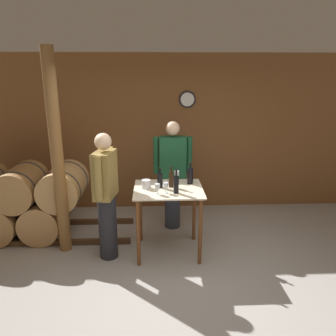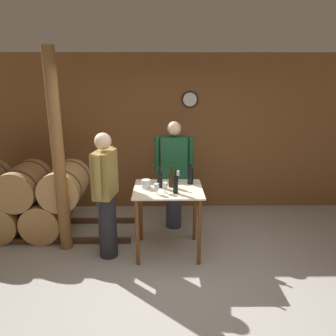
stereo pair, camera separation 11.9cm
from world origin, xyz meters
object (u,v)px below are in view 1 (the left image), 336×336
object	(u,v)px
wine_bottle_center	(176,184)
ice_bucket	(146,184)
person_host	(106,194)
wine_bottle_left	(171,179)
wine_glass_near_center	(166,185)
person_visitor_with_scarf	(173,173)
wine_bottle_far_left	(160,180)
wine_glass_near_right	(177,174)
wooden_post	(57,156)
wine_glass_near_left	(157,187)
wine_bottle_right	(190,175)

from	to	relation	value
wine_bottle_center	ice_bucket	world-z (taller)	wine_bottle_center
wine_bottle_center	person_host	world-z (taller)	person_host
wine_bottle_left	wine_bottle_center	world-z (taller)	wine_bottle_center
wine_glass_near_center	person_visitor_with_scarf	world-z (taller)	person_visitor_with_scarf
wine_bottle_far_left	wine_glass_near_right	xyz separation A→B (m)	(0.24, 0.22, 0.02)
wine_bottle_far_left	person_host	size ratio (longest dim) A/B	0.16
person_host	person_visitor_with_scarf	distance (m)	1.24
wine_bottle_left	ice_bucket	world-z (taller)	wine_bottle_left
wine_bottle_center	wine_bottle_far_left	bearing A→B (deg)	131.52
wooden_post	wine_bottle_left	xyz separation A→B (m)	(1.47, -0.06, -0.31)
wine_glass_near_left	wine_glass_near_center	size ratio (longest dim) A/B	0.98
wine_bottle_center	wine_bottle_right	xyz separation A→B (m)	(0.21, 0.36, -0.01)
wine_glass_near_left	wine_bottle_right	bearing A→B (deg)	40.63
wooden_post	person_host	distance (m)	0.81
wine_glass_near_left	person_visitor_with_scarf	distance (m)	1.00
wine_glass_near_right	ice_bucket	bearing A→B (deg)	-149.58
wine_bottle_far_left	person_host	xyz separation A→B (m)	(-0.69, -0.15, -0.14)
wine_glass_near_right	wine_glass_near_center	bearing A→B (deg)	-111.24
wine_bottle_far_left	wine_bottle_center	world-z (taller)	wine_bottle_center
wine_glass_near_left	ice_bucket	xyz separation A→B (m)	(-0.14, 0.22, -0.04)
person_host	person_visitor_with_scarf	xyz separation A→B (m)	(0.90, 0.86, 0.01)
person_visitor_with_scarf	wine_glass_near_center	bearing A→B (deg)	-98.43
wine_bottle_right	person_host	world-z (taller)	person_host
wine_bottle_left	wine_bottle_right	xyz separation A→B (m)	(0.27, 0.13, 0.00)
wine_bottle_center	wine_glass_near_left	xyz separation A→B (m)	(-0.24, -0.03, -0.03)
wine_bottle_far_left	person_visitor_with_scarf	distance (m)	0.76
wine_bottle_right	wine_glass_near_center	world-z (taller)	wine_bottle_right
wooden_post	person_host	world-z (taller)	wooden_post
wine_bottle_center	wooden_post	bearing A→B (deg)	169.04
wine_glass_near_center	wine_glass_near_right	bearing A→B (deg)	68.76
wine_bottle_left	wine_glass_near_center	bearing A→B (deg)	-109.22
person_visitor_with_scarf	ice_bucket	bearing A→B (deg)	-117.63
wine_glass_near_center	person_host	world-z (taller)	person_host
wine_bottle_right	person_host	xyz separation A→B (m)	(-1.11, -0.28, -0.15)
wine_bottle_center	person_host	xyz separation A→B (m)	(-0.89, 0.08, -0.16)
wine_bottle_far_left	wine_bottle_right	distance (m)	0.44
person_visitor_with_scarf	wine_bottle_center	bearing A→B (deg)	-90.49
wine_glass_near_right	ice_bucket	distance (m)	0.49
wine_glass_near_right	person_visitor_with_scarf	bearing A→B (deg)	93.46
wine_bottle_left	person_visitor_with_scarf	bearing A→B (deg)	85.17
wooden_post	person_visitor_with_scarf	xyz separation A→B (m)	(1.53, 0.64, -0.45)
wine_glass_near_left	person_host	xyz separation A→B (m)	(-0.65, 0.11, -0.13)
wine_bottle_center	wine_glass_near_right	distance (m)	0.44
wine_glass_near_right	wine_bottle_left	bearing A→B (deg)	-113.35
wine_glass_near_left	wine_glass_near_right	size ratio (longest dim) A/B	0.85
wine_glass_near_left	wine_bottle_left	bearing A→B (deg)	54.49
wine_bottle_far_left	wine_bottle_center	size ratio (longest dim) A/B	0.88
wine_bottle_far_left	wine_bottle_right	bearing A→B (deg)	18.23
wine_bottle_far_left	wine_glass_near_left	bearing A→B (deg)	-98.53
person_visitor_with_scarf	wine_bottle_far_left	bearing A→B (deg)	-106.24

